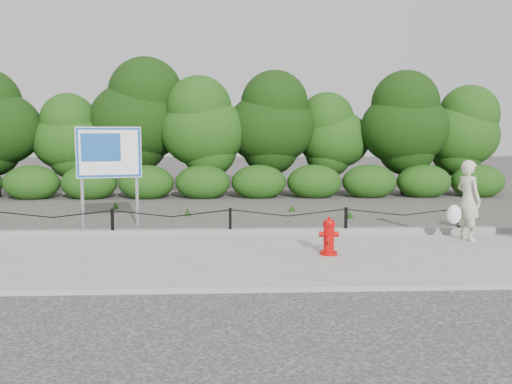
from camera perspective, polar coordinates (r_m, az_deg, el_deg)
name	(u,v)px	position (r m, az deg, el deg)	size (l,w,h in m)	color
ground	(230,239)	(11.69, -2.72, -5.00)	(90.00, 90.00, 0.00)	#2D2B28
sidewalk	(230,259)	(9.72, -2.75, -7.01)	(14.00, 4.00, 0.08)	gray
curb	(230,232)	(11.71, -2.72, -4.23)	(14.00, 0.22, 0.14)	slate
chain_barrier	(230,218)	(11.61, -2.73, -2.78)	(10.06, 0.06, 0.60)	black
treeline	(227,124)	(20.43, -3.02, 7.14)	(20.45, 3.84, 5.02)	black
fire_hydrant	(329,237)	(9.86, 7.68, -4.69)	(0.36, 0.37, 0.69)	#BC0707
pedestrian	(467,201)	(11.91, 21.36, -0.89)	(0.78, 0.70, 1.64)	beige
advertising_sign	(109,157)	(13.40, -15.24, 3.58)	(1.48, 0.46, 2.43)	slate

